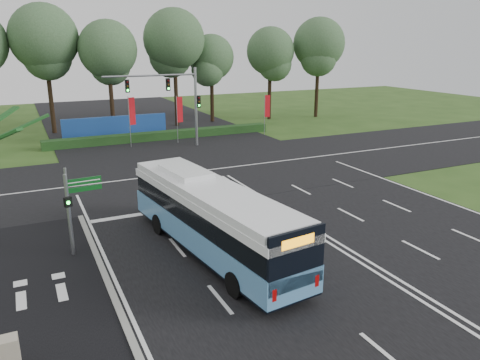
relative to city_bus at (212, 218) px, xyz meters
name	(u,v)px	position (x,y,z in m)	size (l,w,h in m)	color
ground	(299,225)	(5.34, 1.19, -1.70)	(120.00, 120.00, 0.00)	#2B4A18
road_main	(299,225)	(5.34, 1.19, -1.68)	(20.00, 120.00, 0.04)	black
road_cross	(212,170)	(5.34, 13.19, -1.68)	(120.00, 14.00, 0.05)	black
bike_path	(44,311)	(-7.16, -1.81, -1.67)	(5.00, 18.00, 0.06)	black
kerb_strip	(113,295)	(-4.76, -1.81, -1.64)	(0.25, 18.00, 0.12)	gray
city_bus	(212,218)	(0.00, 0.00, 0.00)	(3.89, 11.99, 3.38)	#528DBF
pedestrian_signal	(69,213)	(-5.67, 2.39, 0.35)	(0.35, 0.43, 3.76)	gray
street_sign	(76,199)	(-5.29, 2.75, 0.80)	(1.54, 0.20, 3.96)	gray
utility_cabinet	(8,354)	(-8.24, -4.64, -1.19)	(0.61, 0.51, 1.02)	#ACA18B
banner_flag_left	(131,114)	(1.94, 23.57, 1.26)	(0.64, 0.27, 4.54)	gray
banner_flag_mid	(179,112)	(6.33, 23.51, 1.17)	(0.64, 0.18, 4.39)	gray
banner_flag_right	(267,108)	(15.56, 23.52, 0.99)	(0.61, 0.09, 4.11)	gray
traffic_light_gantry	(176,95)	(5.54, 21.69, 2.96)	(8.41, 0.28, 7.00)	gray
hedge	(163,135)	(5.34, 25.69, -1.30)	(22.00, 1.20, 0.80)	#153212
blue_hoarding	(116,127)	(1.34, 28.19, -0.60)	(10.00, 0.30, 2.20)	navy
eucalyptus_row	(128,45)	(4.11, 32.77, 7.14)	(48.31, 9.06, 12.85)	black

